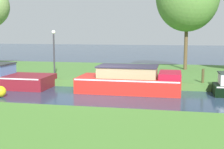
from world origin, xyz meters
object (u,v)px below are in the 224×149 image
object	(u,v)px
lamp_post	(54,47)
channel_buoy	(0,92)
red_barge	(131,81)
mooring_post_near	(203,76)

from	to	relation	value
lamp_post	channel_buoy	distance (m)	5.14
red_barge	lamp_post	bearing A→B (deg)	158.55
mooring_post_near	lamp_post	bearing A→B (deg)	175.28
mooring_post_near	channel_buoy	distance (m)	10.67
red_barge	channel_buoy	bearing A→B (deg)	-156.44
red_barge	channel_buoy	world-z (taller)	red_barge
lamp_post	channel_buoy	xyz separation A→B (m)	(-0.94, -4.67, -1.94)
red_barge	lamp_post	distance (m)	5.75
mooring_post_near	red_barge	bearing A→B (deg)	-161.55
mooring_post_near	channel_buoy	bearing A→B (deg)	-158.38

